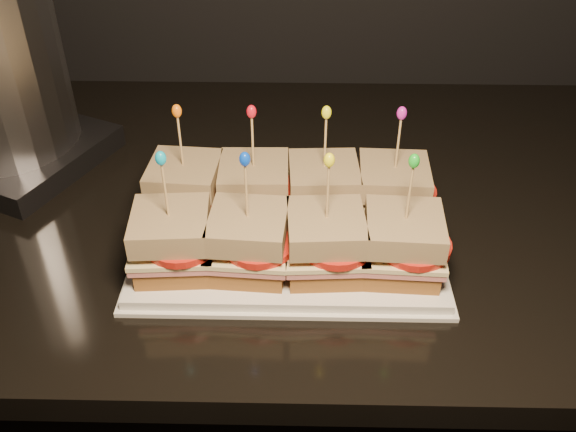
{
  "coord_description": "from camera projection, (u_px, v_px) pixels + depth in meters",
  "views": [
    {
      "loc": [
        0.66,
        0.88,
        1.42
      ],
      "look_at": [
        0.64,
        1.51,
        0.95
      ],
      "focal_mm": 40.0,
      "sensor_mm": 36.0,
      "label": 1
    }
  ],
  "objects": [
    {
      "name": "sandwich_0_tomato",
      "position": [
        194.0,
        190.0,
        0.82
      ],
      "size": [
        0.09,
        0.09,
        0.01
      ],
      "primitive_type": "cylinder",
      "color": "red",
      "rests_on": "sandwich_0_cheese"
    },
    {
      "name": "sandwich_1_frill",
      "position": [
        251.0,
        112.0,
        0.76
      ],
      "size": [
        0.01,
        0.01,
        0.02
      ],
      "primitive_type": "ellipsoid",
      "color": "red",
      "rests_on": "sandwich_1_pick"
    },
    {
      "name": "sandwich_5_tomato",
      "position": [
        259.0,
        243.0,
        0.73
      ],
      "size": [
        0.09,
        0.09,
        0.01
      ],
      "primitive_type": "cylinder",
      "color": "red",
      "rests_on": "sandwich_5_cheese"
    },
    {
      "name": "sandwich_4_tomato",
      "position": [
        181.0,
        242.0,
        0.74
      ],
      "size": [
        0.09,
        0.09,
        0.01
      ],
      "primitive_type": "cylinder",
      "color": "red",
      "rests_on": "sandwich_4_cheese"
    },
    {
      "name": "sandwich_5_bread_top",
      "position": [
        248.0,
        226.0,
        0.73
      ],
      "size": [
        0.09,
        0.09,
        0.03
      ],
      "primitive_type": "cube",
      "rotation": [
        0.0,
        0.0,
        -0.07
      ],
      "color": "#522E0E",
      "rests_on": "sandwich_5_tomato"
    },
    {
      "name": "sandwich_7_cheese",
      "position": [
        402.0,
        247.0,
        0.74
      ],
      "size": [
        0.1,
        0.1,
        0.01
      ],
      "primitive_type": "cube",
      "rotation": [
        0.0,
        0.0,
        -0.05
      ],
      "color": "beige",
      "rests_on": "sandwich_7_ham"
    },
    {
      "name": "sandwich_4_bread_bot",
      "position": [
        175.0,
        258.0,
        0.76
      ],
      "size": [
        0.09,
        0.09,
        0.02
      ],
      "primitive_type": "cube",
      "rotation": [
        0.0,
        0.0,
        0.07
      ],
      "color": "brown",
      "rests_on": "platter"
    },
    {
      "name": "appliance_base",
      "position": [
        8.0,
        149.0,
        0.99
      ],
      "size": [
        0.34,
        0.32,
        0.03
      ],
      "primitive_type": "cube",
      "rotation": [
        0.0,
        0.0,
        -0.43
      ],
      "color": "#262628",
      "rests_on": "granite_slab"
    },
    {
      "name": "sandwich_6_tomato",
      "position": [
        336.0,
        244.0,
        0.73
      ],
      "size": [
        0.09,
        0.09,
        0.01
      ],
      "primitive_type": "cylinder",
      "color": "red",
      "rests_on": "sandwich_6_cheese"
    },
    {
      "name": "sandwich_7_frill",
      "position": [
        414.0,
        161.0,
        0.67
      ],
      "size": [
        0.01,
        0.01,
        0.02
      ],
      "primitive_type": "ellipsoid",
      "color": "green",
      "rests_on": "sandwich_7_pick"
    },
    {
      "name": "sandwich_2_cheese",
      "position": [
        323.0,
        193.0,
        0.83
      ],
      "size": [
        0.1,
        0.1,
        0.01
      ],
      "primitive_type": "cube",
      "rotation": [
        0.0,
        0.0,
        0.05
      ],
      "color": "beige",
      "rests_on": "sandwich_2_ham"
    },
    {
      "name": "sandwich_2_ham",
      "position": [
        323.0,
        198.0,
        0.83
      ],
      "size": [
        0.1,
        0.09,
        0.01
      ],
      "primitive_type": "cube",
      "rotation": [
        0.0,
        0.0,
        0.05
      ],
      "color": "#CB615C",
      "rests_on": "sandwich_2_bread_bot"
    },
    {
      "name": "sandwich_5_cheese",
      "position": [
        249.0,
        245.0,
        0.74
      ],
      "size": [
        0.1,
        0.1,
        0.01
      ],
      "primitive_type": "cube",
      "rotation": [
        0.0,
        0.0,
        -0.07
      ],
      "color": "beige",
      "rests_on": "sandwich_5_ham"
    },
    {
      "name": "platter",
      "position": [
        288.0,
        245.0,
        0.81
      ],
      "size": [
        0.38,
        0.23,
        0.02
      ],
      "primitive_type": "cube",
      "color": "white",
      "rests_on": "granite_slab"
    },
    {
      "name": "sandwich_7_bread_top",
      "position": [
        405.0,
        228.0,
        0.73
      ],
      "size": [
        0.09,
        0.09,
        0.03
      ],
      "primitive_type": "cube",
      "rotation": [
        0.0,
        0.0,
        -0.05
      ],
      "color": "#522E0E",
      "rests_on": "sandwich_7_tomato"
    },
    {
      "name": "sandwich_0_ham",
      "position": [
        187.0,
        196.0,
        0.83
      ],
      "size": [
        0.1,
        0.1,
        0.01
      ],
      "primitive_type": "cube",
      "rotation": [
        0.0,
        0.0,
        -0.07
      ],
      "color": "#CB615C",
      "rests_on": "sandwich_0_bread_bot"
    },
    {
      "name": "sandwich_7_bread_bot",
      "position": [
        400.0,
        262.0,
        0.76
      ],
      "size": [
        0.09,
        0.09,
        0.02
      ],
      "primitive_type": "cube",
      "rotation": [
        0.0,
        0.0,
        -0.05
      ],
      "color": "brown",
      "rests_on": "platter"
    },
    {
      "name": "sandwich_4_pick",
      "position": [
        166.0,
        193.0,
        0.7
      ],
      "size": [
        0.0,
        0.0,
        0.09
      ],
      "primitive_type": "cylinder",
      "color": "tan",
      "rests_on": "sandwich_4_bread_top"
    },
    {
      "name": "sandwich_7_tomato",
      "position": [
        414.0,
        245.0,
        0.73
      ],
      "size": [
        0.09,
        0.09,
        0.01
      ],
      "primitive_type": "cylinder",
      "color": "red",
      "rests_on": "sandwich_7_cheese"
    },
    {
      "name": "sandwich_4_ham",
      "position": [
        173.0,
        248.0,
        0.75
      ],
      "size": [
        0.1,
        0.1,
        0.01
      ],
      "primitive_type": "cube",
      "rotation": [
        0.0,
        0.0,
        0.07
      ],
      "color": "#CB615C",
      "rests_on": "sandwich_4_bread_bot"
    },
    {
      "name": "sandwich_2_bread_top",
      "position": [
        324.0,
        176.0,
        0.81
      ],
      "size": [
        0.09,
        0.09,
        0.03
      ],
      "primitive_type": "cube",
      "rotation": [
        0.0,
        0.0,
        0.05
      ],
      "color": "#522E0E",
      "rests_on": "sandwich_2_tomato"
    },
    {
      "name": "sandwich_3_cheese",
      "position": [
        392.0,
        194.0,
        0.83
      ],
      "size": [
        0.1,
        0.1,
        0.01
      ],
      "primitive_type": "cube",
      "rotation": [
        0.0,
        0.0,
        -0.04
      ],
      "color": "beige",
      "rests_on": "sandwich_3_ham"
    },
    {
      "name": "sandwich_0_bread_bot",
      "position": [
        188.0,
        206.0,
        0.84
      ],
      "size": [
        0.09,
        0.09,
        0.02
      ],
      "primitive_type": "cube",
      "rotation": [
        0.0,
        0.0,
        -0.07
      ],
      "color": "brown",
      "rests_on": "platter"
    },
    {
      "name": "sandwich_1_ham",
      "position": [
        255.0,
        197.0,
        0.83
      ],
      "size": [
        0.1,
        0.09,
        0.01
      ],
      "primitive_type": "cube",
      "rotation": [
        0.0,
        0.0,
        0.02
      ],
      "color": "#CB615C",
      "rests_on": "sandwich_1_bread_bot"
    },
    {
      "name": "sandwich_7_ham",
      "position": [
        401.0,
        251.0,
        0.75
      ],
      "size": [
        0.1,
        0.1,
        0.01
      ],
      "primitive_type": "cube",
      "rotation": [
        0.0,
        0.0,
        -0.05
      ],
      "color": "#CB615C",
      "rests_on": "sandwich_7_bread_bot"
    },
    {
      "name": "cabinet",
      "position": [
        372.0,
        396.0,
        1.2
      ],
      "size": [
        2.17,
        0.7,
        0.86
      ],
      "primitive_type": "cube",
      "color": "black",
      "rests_on": "ground"
    },
    {
      "name": "sandwich_0_pick",
      "position": [
        181.0,
        144.0,
        0.79
      ],
      "size": [
        0.0,
        0.0,
        0.09
      ],
      "primitive_type": "cylinder",
      "color": "tan",
      "rests_on": "sandwich_0_bread_top"
    },
    {
      "name": "sandwich_2_tomato",
      "position": [
        333.0,
        191.0,
        0.82
      ],
      "size": [
        0.09,
        0.09,
        0.01
      ],
      "primitive_type": "cylinder",
      "color": "red",
      "rests_on": "sandwich_2_cheese"
    },
    {
      "name": "sandwich_3_bread_bot",
      "position": [
        390.0,
        208.0,
        0.84
      ],
      "size": [
        0.09,
        0.09,
        0.02
      ],
      "primitive_type": "cube",
      "rotation": [
        0.0,
        0.0,
        -0.04
      ],
      "color": "brown",
      "rests_on": "platter"
    },
    {
      "name": "sandwich_3_pick",
      "position": [
        398.0,
        146.0,
        0.78
      ],
      "size": [
        0.0,
        0.0,
        0.09
      ],
      "primitive_type": "cylinder",
      "color": "tan",
      "rests_on": "sandwich_3_bread_top"
    },
    {
      "name": "sandwich_5_bread_bot",
      "position": [
        250.0,
        259.0,
        0.76
      ],
      "size": [
        0.09,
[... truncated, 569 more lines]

